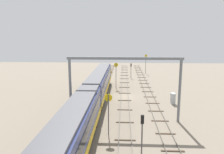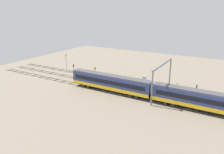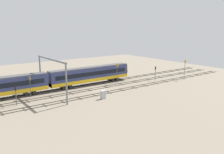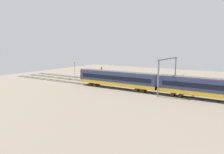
% 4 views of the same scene
% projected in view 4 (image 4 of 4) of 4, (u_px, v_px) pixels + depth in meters
% --- Properties ---
extents(ground_plane, '(109.72, 109.72, 0.00)m').
position_uv_depth(ground_plane, '(127.00, 86.00, 60.62)').
color(ground_plane, gray).
extents(track_near_foreground, '(93.72, 2.40, 0.16)m').
position_uv_depth(track_near_foreground, '(134.00, 83.00, 64.66)').
color(track_near_foreground, '#59544C').
rests_on(track_near_foreground, ground).
extents(track_second_near, '(93.72, 2.40, 0.16)m').
position_uv_depth(track_second_near, '(127.00, 86.00, 60.61)').
color(track_second_near, '#59544C').
rests_on(track_second_near, ground).
extents(track_with_train, '(93.72, 2.40, 0.16)m').
position_uv_depth(track_with_train, '(119.00, 89.00, 56.56)').
color(track_with_train, '#59544C').
rests_on(track_with_train, ground).
extents(train, '(50.40, 3.24, 4.80)m').
position_uv_depth(train, '(156.00, 83.00, 50.39)').
color(train, navy).
rests_on(train, ground).
extents(overhead_gantry, '(0.40, 15.40, 8.85)m').
position_uv_depth(overhead_gantry, '(168.00, 67.00, 53.05)').
color(overhead_gantry, slate).
rests_on(overhead_gantry, ground).
extents(speed_sign_near_foreground, '(0.14, 0.91, 4.99)m').
position_uv_depth(speed_sign_near_foreground, '(183.00, 82.00, 49.61)').
color(speed_sign_near_foreground, '#4C4C51').
rests_on(speed_sign_near_foreground, ground).
extents(speed_sign_mid_trackside, '(0.14, 0.94, 5.63)m').
position_uv_depth(speed_sign_mid_trackside, '(102.00, 73.00, 62.64)').
color(speed_sign_mid_trackside, '#4C4C51').
rests_on(speed_sign_mid_trackside, ground).
extents(speed_sign_far_trackside, '(0.14, 0.81, 5.95)m').
position_uv_depth(speed_sign_far_trackside, '(75.00, 67.00, 79.95)').
color(speed_sign_far_trackside, '#4C4C51').
rests_on(speed_sign_far_trackside, ground).
extents(signal_light_trackside_approach, '(0.31, 0.32, 4.08)m').
position_uv_depth(signal_light_trackside_approach, '(81.00, 72.00, 72.08)').
color(signal_light_trackside_approach, '#4C4C51').
rests_on(signal_light_trackside_approach, ground).
extents(signal_light_trackside_departure, '(0.31, 0.32, 4.02)m').
position_uv_depth(signal_light_trackside_departure, '(203.00, 83.00, 50.53)').
color(signal_light_trackside_departure, '#4C4C51').
rests_on(signal_light_trackside_departure, ground).
extents(relay_cabinet, '(1.15, 0.69, 1.87)m').
position_uv_depth(relay_cabinet, '(150.00, 80.00, 65.33)').
color(relay_cabinet, '#B2B7BC').
rests_on(relay_cabinet, ground).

